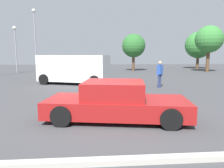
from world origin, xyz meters
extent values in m
plane|color=#424244|center=(0.00, 0.00, 0.00)|extent=(80.00, 80.00, 0.00)
cube|color=maroon|center=(0.15, -0.25, 0.43)|extent=(4.84, 2.59, 0.54)
cube|color=maroon|center=(0.05, -0.23, 0.99)|extent=(2.19, 2.00, 0.57)
cube|color=slate|center=(0.95, -0.38, 0.99)|extent=(0.32, 1.56, 0.48)
cube|color=slate|center=(-0.85, -0.08, 0.99)|extent=(0.32, 1.56, 0.48)
cylinder|color=black|center=(1.87, 0.35, 0.32)|extent=(0.67, 0.32, 0.64)
cylinder|color=black|center=(1.58, -1.38, 0.32)|extent=(0.67, 0.32, 0.64)
cylinder|color=black|center=(-1.28, 0.88, 0.32)|extent=(0.67, 0.32, 0.64)
cylinder|color=black|center=(-1.58, -0.84, 0.32)|extent=(0.67, 0.32, 0.64)
ellipsoid|color=beige|center=(-0.06, 2.59, 0.29)|extent=(0.38, 0.30, 0.27)
sphere|color=beige|center=(0.18, 2.57, 0.37)|extent=(0.22, 0.22, 0.22)
sphere|color=beige|center=(0.26, 2.56, 0.36)|extent=(0.10, 0.10, 0.10)
cylinder|color=beige|center=(0.06, 2.66, 0.09)|extent=(0.06, 0.06, 0.18)
cylinder|color=beige|center=(0.05, 2.51, 0.09)|extent=(0.06, 0.06, 0.18)
cylinder|color=beige|center=(-0.16, 2.68, 0.09)|extent=(0.06, 0.06, 0.18)
cylinder|color=beige|center=(-0.18, 2.53, 0.09)|extent=(0.06, 0.06, 0.18)
sphere|color=beige|center=(-0.27, 2.61, 0.33)|extent=(0.12, 0.12, 0.12)
cube|color=white|center=(-2.12, 8.48, 1.16)|extent=(5.42, 3.56, 1.88)
cube|color=slate|center=(-4.47, 9.29, 1.58)|extent=(0.61, 1.65, 0.75)
cylinder|color=black|center=(-4.25, 8.20, 0.38)|extent=(0.80, 0.48, 0.76)
cylinder|color=black|center=(-3.62, 10.02, 0.38)|extent=(0.80, 0.48, 0.76)
cylinder|color=black|center=(-0.62, 6.95, 0.38)|extent=(0.80, 0.48, 0.76)
cylinder|color=black|center=(0.00, 8.77, 0.38)|extent=(0.80, 0.48, 0.76)
cylinder|color=navy|center=(3.68, 6.22, 0.44)|extent=(0.13, 0.13, 0.88)
cylinder|color=navy|center=(3.55, 6.11, 0.44)|extent=(0.13, 0.13, 0.88)
cube|color=#3359B2|center=(3.62, 6.17, 1.19)|extent=(0.46, 0.44, 0.62)
cylinder|color=#3359B2|center=(3.80, 6.32, 1.13)|extent=(0.09, 0.09, 0.73)
cylinder|color=#3359B2|center=(3.44, 6.01, 1.13)|extent=(0.09, 0.09, 0.73)
sphere|color=tan|center=(3.62, 6.17, 1.62)|extent=(0.24, 0.24, 0.24)
cube|color=#B7B2A8|center=(0.00, -3.10, 0.06)|extent=(9.93, 0.20, 0.12)
cylinder|color=gray|center=(-9.94, 18.65, 2.55)|extent=(0.14, 0.14, 5.11)
sphere|color=silver|center=(-9.94, 18.65, 5.24)|extent=(0.44, 0.44, 0.44)
cylinder|color=gray|center=(-7.76, 19.07, 3.59)|extent=(0.14, 0.14, 7.19)
sphere|color=silver|center=(-7.76, 19.07, 7.32)|extent=(0.44, 0.44, 0.44)
cylinder|color=brown|center=(4.54, 20.51, 1.09)|extent=(0.37, 0.37, 2.18)
sphere|color=#2D6B2D|center=(4.54, 20.51, 3.34)|extent=(3.09, 3.09, 3.09)
cylinder|color=brown|center=(13.56, 18.10, 1.40)|extent=(0.41, 0.41, 2.80)
sphere|color=#387F38|center=(13.56, 18.10, 4.06)|extent=(3.35, 3.35, 3.35)
cylinder|color=brown|center=(15.32, 24.12, 1.06)|extent=(0.41, 0.41, 2.12)
sphere|color=#387F38|center=(15.32, 24.12, 3.63)|extent=(4.04, 4.04, 4.04)
camera|label=1|loc=(-0.55, -6.86, 2.12)|focal=32.98mm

